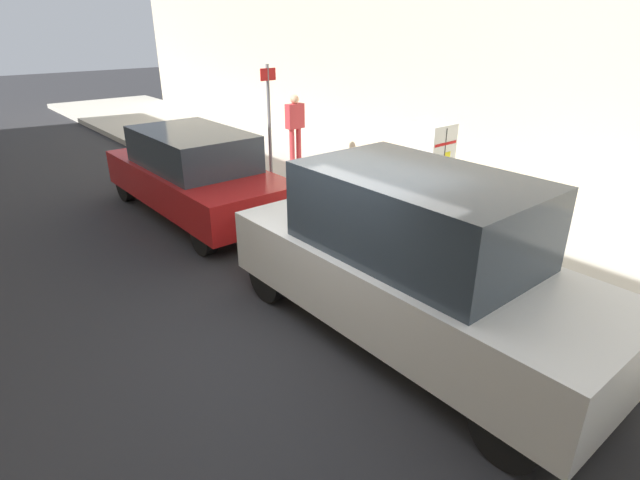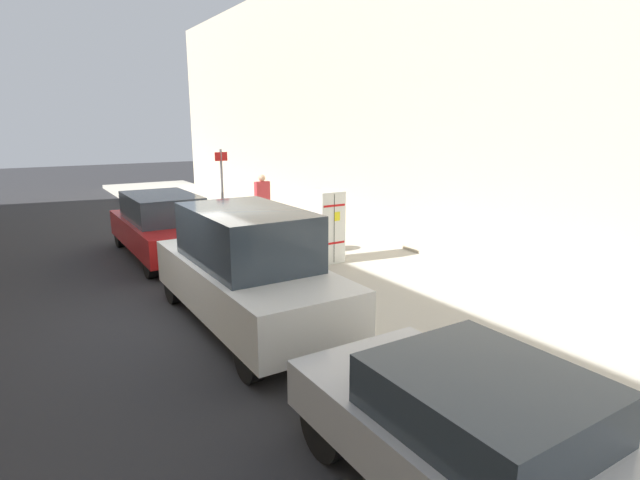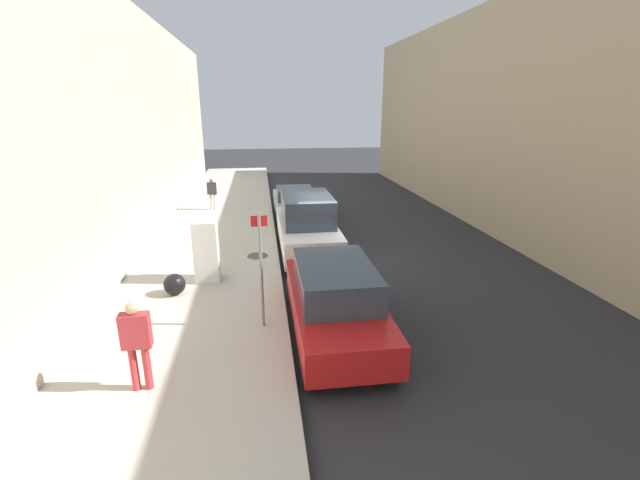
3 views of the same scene
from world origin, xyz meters
TOP-DOWN VIEW (x-y plane):
  - ground_plane at (0.00, 0.00)m, footprint 80.00×80.00m
  - sidewalk_slab at (-4.35, 0.00)m, footprint 4.64×44.00m
  - discarded_refrigerator at (-4.18, -1.66)m, footprint 0.68×0.66m
  - manhole_cover at (-2.75, 0.23)m, footprint 0.70×0.70m
  - street_sign_post at (-2.61, -4.65)m, footprint 0.36×0.07m
  - trash_bag at (-4.96, -2.57)m, footprint 0.58×0.58m
  - pedestrian_standing_near at (-4.80, -6.70)m, footprint 0.50×0.23m
  - parked_suv_red at (-0.98, -4.98)m, footprint 1.89×4.81m
  - parked_van_white at (-0.98, 0.70)m, footprint 1.90×4.95m

SIDE VIEW (x-z plane):
  - ground_plane at x=0.00m, z-range 0.00..0.00m
  - sidewalk_slab at x=-4.35m, z-range 0.00..0.18m
  - manhole_cover at x=-2.75m, z-range 0.18..0.19m
  - trash_bag at x=-4.96m, z-range 0.18..0.76m
  - parked_suv_red at x=-0.98m, z-range 0.02..1.75m
  - parked_van_white at x=-0.98m, z-range -0.01..2.13m
  - discarded_refrigerator at x=-4.18m, z-range 0.18..1.97m
  - pedestrian_standing_near at x=-4.80m, z-range 0.32..2.06m
  - street_sign_post at x=-2.61m, z-range 0.33..3.05m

